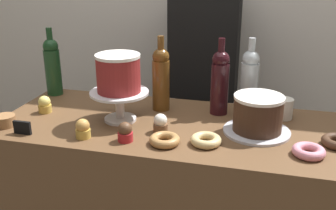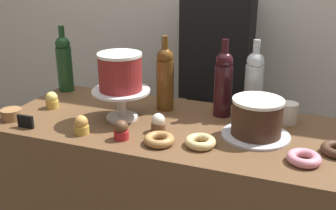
# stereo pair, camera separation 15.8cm
# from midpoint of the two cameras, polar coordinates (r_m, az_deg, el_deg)

# --- Properties ---
(back_wall) EXTENTS (6.00, 0.05, 2.60)m
(back_wall) POSITION_cam_midpoint_polar(r_m,az_deg,el_deg) (2.35, 9.71, 13.52)
(back_wall) COLOR silver
(back_wall) RESTS_ON ground_plane
(cake_stand_pedestal) EXTENTS (0.24, 0.24, 0.13)m
(cake_stand_pedestal) POSITION_cam_midpoint_polar(r_m,az_deg,el_deg) (1.63, -3.97, 0.84)
(cake_stand_pedestal) COLOR silver
(cake_stand_pedestal) RESTS_ON display_counter
(white_layer_cake) EXTENTS (0.18, 0.18, 0.15)m
(white_layer_cake) POSITION_cam_midpoint_polar(r_m,az_deg,el_deg) (1.60, -4.07, 4.75)
(white_layer_cake) COLOR maroon
(white_layer_cake) RESTS_ON cake_stand_pedestal
(silver_serving_platter) EXTENTS (0.26, 0.26, 0.01)m
(silver_serving_platter) POSITION_cam_midpoint_polar(r_m,az_deg,el_deg) (1.55, 15.32, -4.23)
(silver_serving_platter) COLOR silver
(silver_serving_platter) RESTS_ON display_counter
(chocolate_round_cake) EXTENTS (0.19, 0.19, 0.14)m
(chocolate_round_cake) POSITION_cam_midpoint_polar(r_m,az_deg,el_deg) (1.52, 15.58, -1.68)
(chocolate_round_cake) COLOR #3D2619
(chocolate_round_cake) RESTS_ON silver_serving_platter
(wine_bottle_dark_red) EXTENTS (0.08, 0.08, 0.33)m
(wine_bottle_dark_red) POSITION_cam_midpoint_polar(r_m,az_deg,el_deg) (1.67, 10.62, 3.12)
(wine_bottle_dark_red) COLOR black
(wine_bottle_dark_red) RESTS_ON display_counter
(wine_bottle_amber) EXTENTS (0.08, 0.08, 0.33)m
(wine_bottle_amber) POSITION_cam_midpoint_polar(r_m,az_deg,el_deg) (1.72, 2.21, 3.91)
(wine_bottle_amber) COLOR #5B3814
(wine_bottle_amber) RESTS_ON display_counter
(wine_bottle_green) EXTENTS (0.08, 0.08, 0.33)m
(wine_bottle_green) POSITION_cam_midpoint_polar(r_m,az_deg,el_deg) (2.01, -12.48, 5.94)
(wine_bottle_green) COLOR #193D1E
(wine_bottle_green) RESTS_ON display_counter
(wine_bottle_clear) EXTENTS (0.08, 0.08, 0.33)m
(wine_bottle_clear) POSITION_cam_midpoint_polar(r_m,az_deg,el_deg) (1.69, 14.82, 2.99)
(wine_bottle_clear) COLOR #B2BCC1
(wine_bottle_clear) RESTS_ON display_counter
(cupcake_lemon) EXTENTS (0.06, 0.06, 0.07)m
(cupcake_lemon) POSITION_cam_midpoint_polar(r_m,az_deg,el_deg) (1.82, -13.94, 0.61)
(cupcake_lemon) COLOR gold
(cupcake_lemon) RESTS_ON display_counter
(cupcake_vanilla) EXTENTS (0.06, 0.06, 0.07)m
(cupcake_vanilla) POSITION_cam_midpoint_polar(r_m,az_deg,el_deg) (1.52, 1.56, -2.68)
(cupcake_vanilla) COLOR brown
(cupcake_vanilla) RESTS_ON display_counter
(cupcake_chocolate) EXTENTS (0.06, 0.06, 0.07)m
(cupcake_chocolate) POSITION_cam_midpoint_polar(r_m,az_deg,el_deg) (1.47, -3.67, -3.70)
(cupcake_chocolate) COLOR red
(cupcake_chocolate) RESTS_ON display_counter
(cupcake_caramel) EXTENTS (0.06, 0.06, 0.07)m
(cupcake_caramel) POSITION_cam_midpoint_polar(r_m,az_deg,el_deg) (1.53, -9.43, -2.94)
(cupcake_caramel) COLOR gold
(cupcake_caramel) RESTS_ON display_counter
(donut_pink) EXTENTS (0.11, 0.11, 0.03)m
(donut_pink) POSITION_cam_midpoint_polar(r_m,az_deg,el_deg) (1.41, 22.00, -7.16)
(donut_pink) COLOR pink
(donut_pink) RESTS_ON display_counter
(donut_glazed) EXTENTS (0.11, 0.11, 0.03)m
(donut_glazed) POSITION_cam_midpoint_polar(r_m,az_deg,el_deg) (1.43, 7.83, -5.32)
(donut_glazed) COLOR #E0C17F
(donut_glazed) RESTS_ON display_counter
(donut_maple) EXTENTS (0.11, 0.11, 0.03)m
(donut_maple) POSITION_cam_midpoint_polar(r_m,az_deg,el_deg) (1.43, 1.88, -5.05)
(donut_maple) COLOR #B27F47
(donut_maple) RESTS_ON display_counter
(cookie_stack) EXTENTS (0.08, 0.08, 0.04)m
(cookie_stack) POSITION_cam_midpoint_polar(r_m,az_deg,el_deg) (1.74, -19.13, -1.31)
(cookie_stack) COLOR olive
(cookie_stack) RESTS_ON display_counter
(price_sign_chalkboard) EXTENTS (0.07, 0.01, 0.05)m
(price_sign_chalkboard) POSITION_cam_midpoint_polar(r_m,az_deg,el_deg) (1.63, -17.17, -2.33)
(price_sign_chalkboard) COLOR black
(price_sign_chalkboard) RESTS_ON display_counter
(coffee_cup_ceramic) EXTENTS (0.08, 0.08, 0.09)m
(coffee_cup_ceramic) POSITION_cam_midpoint_polar(r_m,az_deg,el_deg) (1.70, 19.40, -1.15)
(coffee_cup_ceramic) COLOR silver
(coffee_cup_ceramic) RESTS_ON display_counter
(barista_figure) EXTENTS (0.36, 0.22, 1.60)m
(barista_figure) POSITION_cam_midpoint_polar(r_m,az_deg,el_deg) (2.24, 8.80, 1.08)
(barista_figure) COLOR black
(barista_figure) RESTS_ON ground_plane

